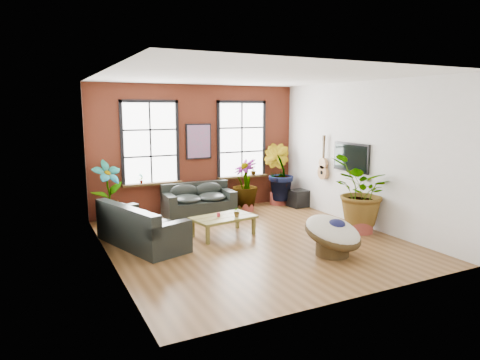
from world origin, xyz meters
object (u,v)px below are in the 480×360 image
object	(u,v)px
coffee_table	(223,219)
papasan_chair	(333,234)
sofa_left	(140,227)
sofa_back	(198,201)

from	to	relation	value
coffee_table	papasan_chair	bearing A→B (deg)	-66.86
sofa_left	coffee_table	bearing A→B (deg)	-111.82
sofa_back	sofa_left	bearing A→B (deg)	-134.68
sofa_left	coffee_table	size ratio (longest dim) A/B	1.61
sofa_back	papasan_chair	xyz separation A→B (m)	(1.21, -4.20, 0.05)
sofa_back	coffee_table	distance (m)	2.06
sofa_left	sofa_back	bearing A→B (deg)	-64.45
sofa_left	papasan_chair	xyz separation A→B (m)	(3.25, -2.28, 0.03)
coffee_table	papasan_chair	xyz separation A→B (m)	(1.38, -2.14, 0.04)
sofa_left	coffee_table	world-z (taller)	sofa_left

